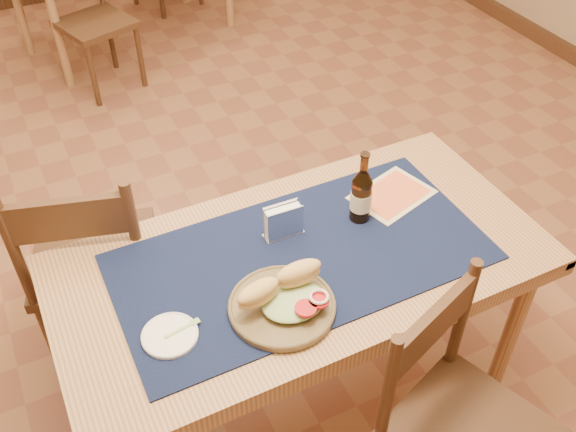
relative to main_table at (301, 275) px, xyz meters
name	(u,v)px	position (x,y,z in m)	size (l,w,h in m)	color
main_table	(301,275)	(0.00, 0.00, 0.00)	(1.60, 0.80, 0.75)	tan
placemat	(302,257)	(0.00, 0.00, 0.09)	(1.20, 0.60, 0.01)	#0F1937
baseboard	(224,253)	(0.00, 0.80, -0.62)	(6.00, 7.00, 0.10)	#432818
chair_main_far	(93,261)	(-0.60, 0.54, -0.16)	(0.56, 0.56, 0.98)	#432818
chair_main_near	(459,423)	(0.23, -0.60, -0.18)	(0.55, 0.55, 0.94)	#432818
chair_back_near	(91,18)	(-0.10, 2.72, -0.20)	(0.52, 0.52, 0.89)	#432818
sandwich_plate	(284,300)	(-0.14, -0.17, 0.12)	(0.32, 0.32, 0.12)	brown
side_plate	(170,335)	(-0.48, -0.12, 0.10)	(0.16, 0.16, 0.01)	white
fork	(185,327)	(-0.44, -0.12, 0.10)	(0.11, 0.03, 0.00)	#8ECB6F
beer_bottle	(361,195)	(0.26, 0.08, 0.19)	(0.07, 0.07, 0.27)	#48280C
napkin_holder	(283,222)	(-0.01, 0.12, 0.14)	(0.14, 0.05, 0.12)	silver
menu_card	(392,195)	(0.43, 0.13, 0.09)	(0.32, 0.27, 0.01)	beige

